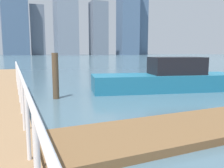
% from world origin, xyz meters
% --- Properties ---
extents(ground_plane, '(300.00, 300.00, 0.00)m').
position_xyz_m(ground_plane, '(0.00, 20.00, 0.00)').
color(ground_plane, '#476675').
extents(dock_piling_2, '(0.26, 0.26, 1.93)m').
position_xyz_m(dock_piling_2, '(-1.68, 16.91, 0.97)').
color(dock_piling_2, brown).
rests_on(dock_piling_2, ground_plane).
extents(moored_boat_0, '(7.74, 3.68, 1.70)m').
position_xyz_m(moored_boat_0, '(3.97, 16.77, 0.61)').
color(moored_boat_0, '#1E6B8C').
rests_on(moored_boat_0, ground_plane).
extents(skyline_tower_2, '(14.29, 10.30, 41.92)m').
position_xyz_m(skyline_tower_2, '(-1.01, 148.74, 20.96)').
color(skyline_tower_2, slate).
rests_on(skyline_tower_2, ground_plane).
extents(skyline_tower_3, '(9.17, 11.12, 29.35)m').
position_xyz_m(skyline_tower_3, '(11.80, 156.24, 14.68)').
color(skyline_tower_3, slate).
rests_on(skyline_tower_3, ground_plane).
extents(skyline_tower_4, '(11.67, 11.94, 52.04)m').
position_xyz_m(skyline_tower_4, '(24.73, 136.38, 26.02)').
color(skyline_tower_4, gray).
rests_on(skyline_tower_4, ground_plane).
extents(skyline_tower_5, '(9.49, 8.28, 30.48)m').
position_xyz_m(skyline_tower_5, '(43.97, 136.62, 15.24)').
color(skyline_tower_5, slate).
rests_on(skyline_tower_5, ground_plane).
extents(skyline_tower_6, '(12.29, 11.31, 61.34)m').
position_xyz_m(skyline_tower_6, '(65.21, 140.67, 30.67)').
color(skyline_tower_6, slate).
rests_on(skyline_tower_6, ground_plane).
extents(skyline_tower_7, '(12.77, 14.57, 72.11)m').
position_xyz_m(skyline_tower_7, '(79.69, 155.02, 36.05)').
color(skyline_tower_7, slate).
rests_on(skyline_tower_7, ground_plane).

